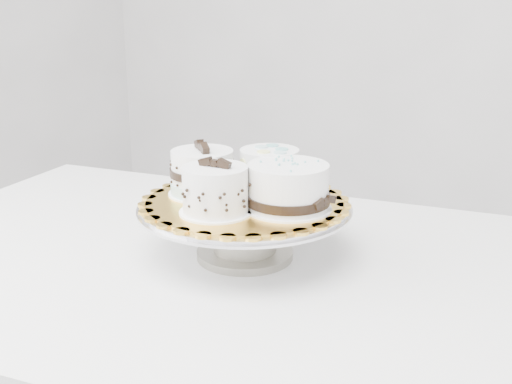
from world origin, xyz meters
The scene contains 7 objects.
table centered at (-0.13, 0.27, 0.67)m, with size 1.29×0.99×0.75m.
cake_stand centered at (-0.08, 0.30, 0.81)m, with size 0.33×0.33×0.09m.
cake_board centered at (-0.08, 0.30, 0.84)m, with size 0.31×0.31×0.00m, color gold.
cake_swirl centered at (-0.08, 0.22, 0.88)m, with size 0.11×0.11×0.09m.
cake_banded centered at (-0.16, 0.29, 0.88)m, with size 0.14×0.14×0.09m.
cake_dots centered at (-0.08, 0.36, 0.88)m, with size 0.12×0.12×0.07m.
cake_ribbon centered at (0.00, 0.30, 0.88)m, with size 0.14×0.14×0.07m.
Camera 1 is at (0.45, -0.49, 1.15)m, focal length 45.00 mm.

